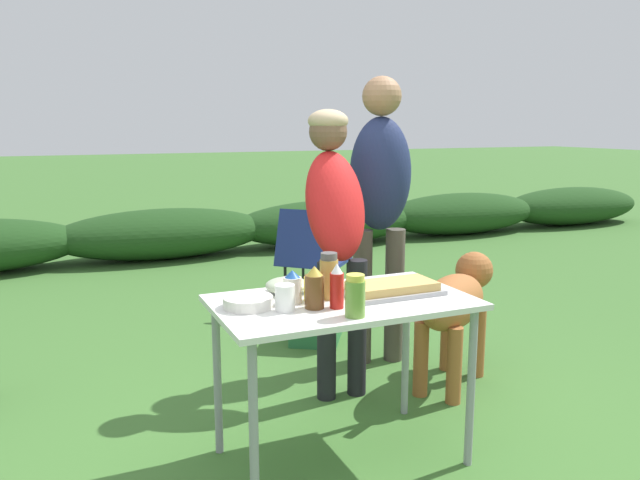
# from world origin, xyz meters

# --- Properties ---
(ground_plane) EXTENTS (60.00, 60.00, 0.00)m
(ground_plane) POSITION_xyz_m (0.00, 0.00, 0.00)
(ground_plane) COLOR #3D6B2D
(shrub_hedge) EXTENTS (14.40, 0.90, 0.55)m
(shrub_hedge) POSITION_xyz_m (0.00, 4.64, 0.28)
(shrub_hedge) COLOR #1E4219
(shrub_hedge) RESTS_ON ground
(folding_table) EXTENTS (1.10, 0.64, 0.74)m
(folding_table) POSITION_xyz_m (0.00, 0.00, 0.66)
(folding_table) COLOR silver
(folding_table) RESTS_ON ground
(food_tray) EXTENTS (0.43, 0.22, 0.06)m
(food_tray) POSITION_xyz_m (0.24, -0.02, 0.77)
(food_tray) COLOR #9E9EA3
(food_tray) RESTS_ON folding_table
(plate_stack) EXTENTS (0.20, 0.20, 0.05)m
(plate_stack) POSITION_xyz_m (-0.41, 0.05, 0.76)
(plate_stack) COLOR white
(plate_stack) RESTS_ON folding_table
(mixing_bowl) EXTENTS (0.20, 0.20, 0.07)m
(mixing_bowl) POSITION_xyz_m (-0.18, 0.19, 0.77)
(mixing_bowl) COLOR #ADBC99
(mixing_bowl) RESTS_ON folding_table
(paper_cup_stack) EXTENTS (0.08, 0.08, 0.11)m
(paper_cup_stack) POSITION_xyz_m (-0.28, -0.06, 0.79)
(paper_cup_stack) COLOR white
(paper_cup_stack) RESTS_ON folding_table
(relish_jar) EXTENTS (0.08, 0.08, 0.17)m
(relish_jar) POSITION_xyz_m (-0.06, -0.24, 0.82)
(relish_jar) COLOR olive
(relish_jar) RESTS_ON folding_table
(spice_jar) EXTENTS (0.08, 0.08, 0.20)m
(spice_jar) POSITION_xyz_m (-0.05, 0.04, 0.84)
(spice_jar) COLOR #B2893D
(spice_jar) RESTS_ON folding_table
(mayo_bottle) EXTENTS (0.08, 0.08, 0.14)m
(mayo_bottle) POSITION_xyz_m (-0.21, 0.04, 0.81)
(mayo_bottle) COLOR silver
(mayo_bottle) RESTS_ON folding_table
(beer_bottle) EXTENTS (0.08, 0.08, 0.18)m
(beer_bottle) POSITION_xyz_m (-0.16, -0.07, 0.82)
(beer_bottle) COLOR brown
(beer_bottle) RESTS_ON folding_table
(ketchup_bottle) EXTENTS (0.06, 0.06, 0.19)m
(ketchup_bottle) POSITION_xyz_m (-0.08, -0.10, 0.83)
(ketchup_bottle) COLOR red
(ketchup_bottle) RESTS_ON folding_table
(mustard_bottle) EXTENTS (0.06, 0.06, 0.13)m
(mustard_bottle) POSITION_xyz_m (-0.13, 0.04, 0.80)
(mustard_bottle) COLOR yellow
(mustard_bottle) RESTS_ON folding_table
(standing_person_in_gray_fleece) EXTENTS (0.36, 0.47, 1.56)m
(standing_person_in_gray_fleece) POSITION_xyz_m (0.29, 0.71, 0.99)
(standing_person_in_gray_fleece) COLOR black
(standing_person_in_gray_fleece) RESTS_ON ground
(standing_person_with_beanie) EXTENTS (0.43, 0.35, 1.76)m
(standing_person_with_beanie) POSITION_xyz_m (0.72, 0.98, 1.06)
(standing_person_with_beanie) COLOR #4C473D
(standing_person_with_beanie) RESTS_ON ground
(dog) EXTENTS (0.89, 0.69, 0.71)m
(dog) POSITION_xyz_m (0.97, 0.51, 0.48)
(dog) COLOR #9E5B2D
(dog) RESTS_ON ground
(camp_chair_green_behind_table) EXTENTS (0.74, 0.75, 0.83)m
(camp_chair_green_behind_table) POSITION_xyz_m (0.76, 2.14, 0.47)
(camp_chair_green_behind_table) COLOR navy
(camp_chair_green_behind_table) RESTS_ON ground
(cooler_box) EXTENTS (0.53, 0.58, 0.34)m
(cooler_box) POSITION_xyz_m (0.53, 1.52, 0.17)
(cooler_box) COLOR #286B3D
(cooler_box) RESTS_ON ground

